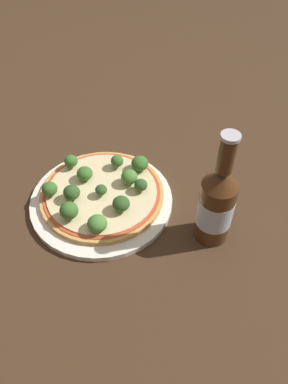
% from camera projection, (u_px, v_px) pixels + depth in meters
% --- Properties ---
extents(ground_plane, '(3.00, 3.00, 0.00)m').
position_uv_depth(ground_plane, '(112.00, 197.00, 0.76)').
color(ground_plane, '#3D2819').
extents(plate, '(0.28, 0.28, 0.01)m').
position_uv_depth(plate, '(102.00, 200.00, 0.75)').
color(plate, silver).
rests_on(plate, ground_plane).
extents(pizza, '(0.25, 0.25, 0.01)m').
position_uv_depth(pizza, '(103.00, 194.00, 0.74)').
color(pizza, tan).
rests_on(pizza, plate).
extents(broccoli_floret_0, '(0.02, 0.02, 0.02)m').
position_uv_depth(broccoli_floret_0, '(101.00, 190.00, 0.72)').
color(broccoli_floret_0, '#89A866').
rests_on(broccoli_floret_0, pizza).
extents(broccoli_floret_1, '(0.03, 0.03, 0.03)m').
position_uv_depth(broccoli_floret_1, '(71.00, 192.00, 0.71)').
color(broccoli_floret_1, '#89A866').
rests_on(broccoli_floret_1, pizza).
extents(broccoli_floret_2, '(0.03, 0.03, 0.03)m').
position_uv_depth(broccoli_floret_2, '(85.00, 174.00, 0.75)').
color(broccoli_floret_2, '#89A866').
rests_on(broccoli_floret_2, pizza).
extents(broccoli_floret_3, '(0.04, 0.04, 0.03)m').
position_uv_depth(broccoli_floret_3, '(140.00, 163.00, 0.77)').
color(broccoli_floret_3, '#89A866').
rests_on(broccoli_floret_3, pizza).
extents(broccoli_floret_4, '(0.03, 0.03, 0.03)m').
position_uv_depth(broccoli_floret_4, '(117.00, 161.00, 0.77)').
color(broccoli_floret_4, '#89A866').
rests_on(broccoli_floret_4, pizza).
extents(broccoli_floret_5, '(0.03, 0.03, 0.04)m').
position_uv_depth(broccoli_floret_5, '(69.00, 211.00, 0.68)').
color(broccoli_floret_5, '#89A866').
rests_on(broccoli_floret_5, pizza).
extents(broccoli_floret_6, '(0.03, 0.03, 0.03)m').
position_uv_depth(broccoli_floret_6, '(129.00, 175.00, 0.74)').
color(broccoli_floret_6, '#89A866').
rests_on(broccoli_floret_6, pizza).
extents(broccoli_floret_7, '(0.03, 0.03, 0.03)m').
position_uv_depth(broccoli_floret_7, '(141.00, 185.00, 0.73)').
color(broccoli_floret_7, '#89A866').
rests_on(broccoli_floret_7, pizza).
extents(broccoli_floret_8, '(0.03, 0.03, 0.03)m').
position_uv_depth(broccoli_floret_8, '(50.00, 189.00, 0.72)').
color(broccoli_floret_8, '#89A866').
rests_on(broccoli_floret_8, pizza).
extents(broccoli_floret_9, '(0.03, 0.03, 0.03)m').
position_uv_depth(broccoli_floret_9, '(71.00, 161.00, 0.77)').
color(broccoli_floret_9, '#89A866').
rests_on(broccoli_floret_9, pizza).
extents(broccoli_floret_10, '(0.03, 0.03, 0.03)m').
position_uv_depth(broccoli_floret_10, '(122.00, 203.00, 0.69)').
color(broccoli_floret_10, '#89A866').
rests_on(broccoli_floret_10, pizza).
extents(broccoli_floret_11, '(0.04, 0.04, 0.03)m').
position_uv_depth(broccoli_floret_11, '(97.00, 224.00, 0.66)').
color(broccoli_floret_11, '#89A866').
rests_on(broccoli_floret_11, pizza).
extents(beer_bottle, '(0.06, 0.06, 0.23)m').
position_uv_depth(beer_bottle, '(216.00, 204.00, 0.64)').
color(beer_bottle, '#472814').
rests_on(beer_bottle, ground_plane).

